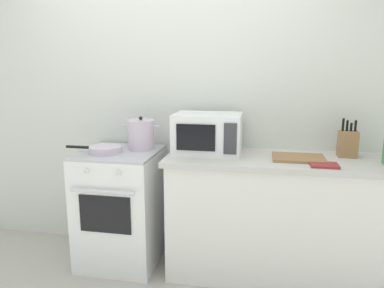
% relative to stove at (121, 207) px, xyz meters
% --- Properties ---
extents(back_wall, '(4.40, 0.10, 2.50)m').
position_rel_stove_xyz_m(back_wall, '(0.65, 0.37, 0.79)').
color(back_wall, silver).
rests_on(back_wall, ground_plane).
extents(lower_cabinet_right, '(1.64, 0.56, 0.88)m').
position_rel_stove_xyz_m(lower_cabinet_right, '(1.25, 0.02, -0.02)').
color(lower_cabinet_right, white).
rests_on(lower_cabinet_right, ground_plane).
extents(countertop_right, '(1.70, 0.60, 0.04)m').
position_rel_stove_xyz_m(countertop_right, '(1.25, 0.02, 0.44)').
color(countertop_right, beige).
rests_on(countertop_right, lower_cabinet_right).
extents(stove, '(0.60, 0.64, 0.92)m').
position_rel_stove_xyz_m(stove, '(0.00, 0.00, 0.00)').
color(stove, white).
rests_on(stove, ground_plane).
extents(stock_pot, '(0.30, 0.21, 0.26)m').
position_rel_stove_xyz_m(stock_pot, '(0.15, 0.10, 0.58)').
color(stock_pot, silver).
rests_on(stock_pot, stove).
extents(frying_pan, '(0.45, 0.25, 0.05)m').
position_rel_stove_xyz_m(frying_pan, '(-0.08, -0.07, 0.48)').
color(frying_pan, silver).
rests_on(frying_pan, stove).
extents(microwave, '(0.50, 0.37, 0.30)m').
position_rel_stove_xyz_m(microwave, '(0.69, 0.08, 0.61)').
color(microwave, white).
rests_on(microwave, countertop_right).
extents(cutting_board, '(0.36, 0.26, 0.02)m').
position_rel_stove_xyz_m(cutting_board, '(1.35, 0.00, 0.47)').
color(cutting_board, '#997047').
rests_on(cutting_board, countertop_right).
extents(knife_block, '(0.13, 0.10, 0.28)m').
position_rel_stove_xyz_m(knife_block, '(1.70, 0.14, 0.56)').
color(knife_block, '#997047').
rests_on(knife_block, countertop_right).
extents(oven_mitt, '(0.18, 0.14, 0.02)m').
position_rel_stove_xyz_m(oven_mitt, '(1.50, -0.16, 0.47)').
color(oven_mitt, '#993333').
rests_on(oven_mitt, countertop_right).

